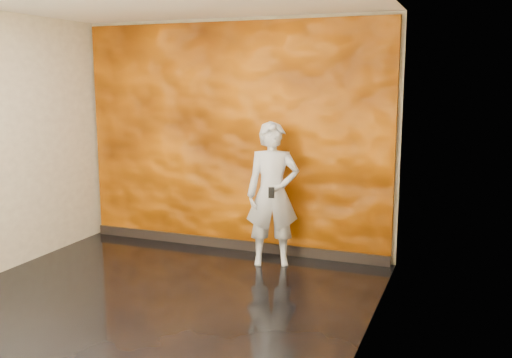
# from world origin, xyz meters

# --- Properties ---
(room) EXTENTS (4.02, 4.02, 2.81)m
(room) POSITION_xyz_m (0.00, 0.00, 1.40)
(room) COLOR black
(room) RESTS_ON ground
(feature_wall) EXTENTS (3.90, 0.06, 2.75)m
(feature_wall) POSITION_xyz_m (0.00, 1.96, 1.38)
(feature_wall) COLOR orange
(feature_wall) RESTS_ON ground
(baseboard) EXTENTS (3.90, 0.04, 0.12)m
(baseboard) POSITION_xyz_m (0.00, 1.92, 0.06)
(baseboard) COLOR black
(baseboard) RESTS_ON ground
(man) EXTENTS (0.69, 0.57, 1.62)m
(man) POSITION_xyz_m (0.67, 1.55, 0.81)
(man) COLOR #959BA4
(man) RESTS_ON ground
(phone) EXTENTS (0.07, 0.02, 0.12)m
(phone) POSITION_xyz_m (0.74, 1.30, 0.88)
(phone) COLOR black
(phone) RESTS_ON man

